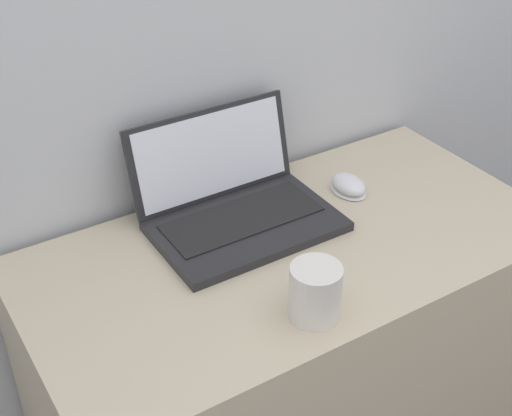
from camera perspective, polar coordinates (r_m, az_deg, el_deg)
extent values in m
cube|color=beige|center=(1.69, 2.66, -12.77)|extent=(1.10, 0.56, 0.72)
cube|color=#232326|center=(1.49, -0.77, -1.46)|extent=(0.38, 0.24, 0.02)
cube|color=black|center=(1.50, -1.13, -0.76)|extent=(0.33, 0.13, 0.00)
cube|color=#232326|center=(1.54, -3.62, 4.36)|extent=(0.38, 0.06, 0.19)
cube|color=white|center=(1.54, -3.52, 4.32)|extent=(0.35, 0.05, 0.17)
cylinder|color=silver|center=(1.26, 4.76, -6.72)|extent=(0.09, 0.09, 0.11)
cylinder|color=black|center=(1.23, 4.87, -4.99)|extent=(0.08, 0.08, 0.01)
ellipsoid|color=white|center=(1.63, 7.38, 1.42)|extent=(0.07, 0.10, 0.01)
ellipsoid|color=silver|center=(1.62, 7.42, 1.89)|extent=(0.06, 0.09, 0.04)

